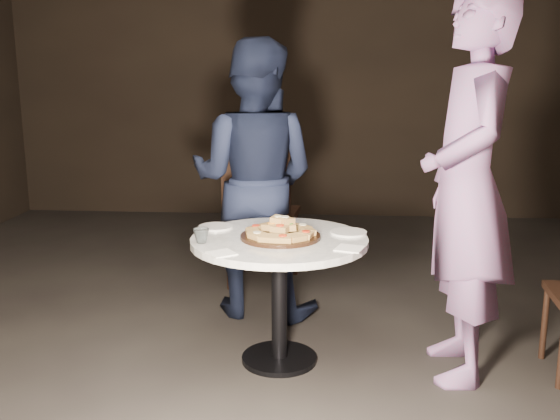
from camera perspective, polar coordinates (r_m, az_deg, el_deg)
name	(u,v)px	position (r m, az deg, el deg)	size (l,w,h in m)	color
floor	(274,363)	(3.35, -0.53, -13.77)	(7.00, 7.00, 0.00)	black
table	(279,261)	(3.17, -0.07, -4.70)	(1.01, 1.01, 0.67)	black
serving_board	(280,236)	(3.11, 0.04, -2.43)	(0.40, 0.40, 0.02)	black
focaccia_pile	(281,229)	(3.11, 0.05, -1.77)	(0.36, 0.35, 0.09)	#A3793F
plate_left	(216,227)	(3.34, -5.89, -1.54)	(0.18, 0.18, 0.01)	white
plate_right	(348,232)	(3.23, 6.28, -2.04)	(0.19, 0.19, 0.01)	white
water_glass	(201,236)	(3.04, -7.22, -2.36)	(0.08, 0.08, 0.07)	silver
napkin_near	(222,253)	(2.86, -5.35, -3.96)	(0.11, 0.11, 0.01)	white
napkin_far	(350,248)	(2.94, 6.38, -3.51)	(0.12, 0.12, 0.01)	white
chair_far	(260,207)	(4.30, -1.82, 0.32)	(0.51, 0.53, 1.00)	black
diner_navy	(254,180)	(3.80, -2.41, 2.77)	(0.82, 0.64, 1.68)	black
diner_teal	(467,187)	(3.10, 16.76, 2.06)	(0.69, 0.45, 1.90)	slate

